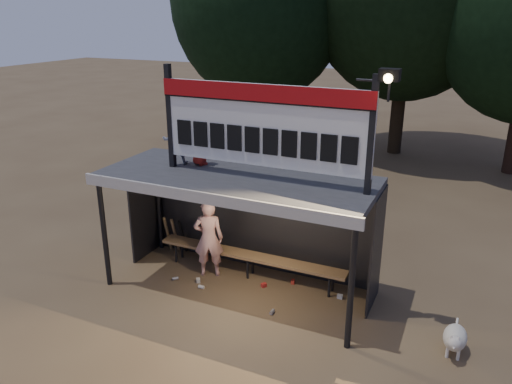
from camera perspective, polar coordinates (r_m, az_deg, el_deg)
ground at (r=9.93m, az=-2.04°, el=-10.93°), size 80.00×80.00×0.00m
player at (r=10.08m, az=-5.44°, el=-5.29°), size 0.70×0.60×1.62m
child_a at (r=9.66m, az=-9.27°, el=5.90°), size 0.58×0.56×0.95m
child_b at (r=9.57m, az=-6.47°, el=5.57°), size 0.49×0.43×0.84m
dugout_shelter at (r=9.33m, az=-1.52°, el=-0.44°), size 5.10×2.08×2.32m
scoreboard_assembly at (r=8.47m, az=1.07°, el=7.89°), size 4.10×0.27×1.99m
bench at (r=10.15m, az=-0.68°, el=-7.39°), size 4.00×0.35×0.48m
dog at (r=8.70m, az=21.78°, el=-15.27°), size 0.36×0.81×0.49m
bats at (r=11.24m, az=-9.21°, el=-4.85°), size 0.47×0.33×0.84m
litter at (r=9.98m, az=-1.49°, el=-10.48°), size 3.32×1.45×0.08m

